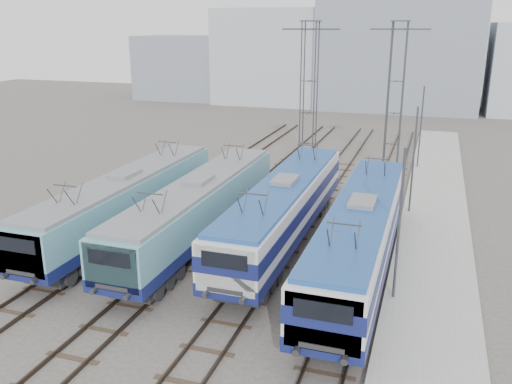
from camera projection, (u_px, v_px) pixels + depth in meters
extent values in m
plane|color=#514C47|center=(196.00, 294.00, 24.68)|extent=(160.00, 160.00, 0.00)
cube|color=#9E9E99|center=(433.00, 252.00, 28.83)|extent=(4.00, 70.00, 0.30)
cube|color=navy|center=(128.00, 213.00, 31.31)|extent=(2.76, 17.45, 0.58)
cube|color=#5F9BAA|center=(126.00, 193.00, 30.96)|extent=(2.71, 17.45, 1.74)
cube|color=#5F9BAA|center=(24.00, 252.00, 23.41)|extent=(2.50, 0.68, 1.98)
cube|color=slate|center=(125.00, 177.00, 30.67)|extent=(2.50, 16.75, 0.19)
cube|color=#262628|center=(66.00, 264.00, 26.25)|extent=(2.04, 3.49, 0.65)
cube|color=#262628|center=(174.00, 196.00, 36.79)|extent=(2.04, 3.49, 0.65)
cube|color=navy|center=(200.00, 220.00, 30.04)|extent=(2.79, 17.60, 0.59)
cube|color=#5F9BAA|center=(199.00, 200.00, 29.69)|extent=(2.74, 17.60, 1.76)
cube|color=#5F9BAA|center=(115.00, 265.00, 22.08)|extent=(2.52, 0.68, 1.99)
cube|color=slate|center=(199.00, 183.00, 29.40)|extent=(2.52, 16.89, 0.20)
cube|color=#262628|center=(148.00, 277.00, 24.94)|extent=(2.05, 3.52, 0.66)
cube|color=#262628|center=(237.00, 201.00, 35.58)|extent=(2.05, 3.52, 0.66)
cube|color=navy|center=(284.00, 221.00, 29.84)|extent=(2.83, 17.84, 0.59)
cube|color=silver|center=(284.00, 201.00, 29.49)|extent=(2.78, 17.84, 1.78)
cube|color=navy|center=(284.00, 202.00, 29.50)|extent=(2.82, 17.86, 0.69)
cube|color=silver|center=(228.00, 268.00, 21.77)|extent=(2.55, 0.69, 2.02)
cube|color=navy|center=(285.00, 183.00, 29.19)|extent=(2.55, 17.13, 0.20)
cube|color=#262628|center=(249.00, 280.00, 24.67)|extent=(2.08, 3.57, 0.67)
cube|color=#262628|center=(308.00, 202.00, 35.45)|extent=(2.08, 3.57, 0.67)
cube|color=navy|center=(360.00, 249.00, 26.13)|extent=(2.87, 18.10, 0.60)
cube|color=silver|center=(361.00, 225.00, 25.77)|extent=(2.82, 18.10, 1.81)
cube|color=navy|center=(361.00, 226.00, 25.79)|extent=(2.86, 18.12, 0.70)
cube|color=silver|center=(325.00, 319.00, 17.94)|extent=(2.59, 0.70, 2.05)
cube|color=navy|center=(362.00, 206.00, 25.48)|extent=(2.59, 17.38, 0.20)
cube|color=#262628|center=(337.00, 326.00, 20.88)|extent=(2.11, 3.62, 0.68)
cube|color=#262628|center=(373.00, 222.00, 31.83)|extent=(2.11, 3.62, 0.68)
cylinder|color=#3F4247|center=(300.00, 101.00, 42.51)|extent=(0.10, 0.10, 12.00)
cylinder|color=#3F4247|center=(314.00, 101.00, 42.18)|extent=(0.10, 0.10, 12.00)
cylinder|color=#3F4247|center=(303.00, 99.00, 43.51)|extent=(0.10, 0.10, 12.00)
cylinder|color=#3F4247|center=(317.00, 100.00, 43.18)|extent=(0.10, 0.10, 12.00)
cube|color=#3F4247|center=(311.00, 29.00, 41.25)|extent=(4.50, 0.12, 0.12)
cylinder|color=#3F4247|center=(387.00, 101.00, 42.38)|extent=(0.10, 0.10, 12.00)
cylinder|color=#3F4247|center=(401.00, 102.00, 42.05)|extent=(0.10, 0.10, 12.00)
cylinder|color=#3F4247|center=(388.00, 99.00, 43.37)|extent=(0.10, 0.10, 12.00)
cylinder|color=#3F4247|center=(402.00, 100.00, 43.04)|extent=(0.10, 0.10, 12.00)
cube|color=#3F4247|center=(400.00, 29.00, 41.11)|extent=(4.50, 0.12, 0.12)
cylinder|color=#3F4247|center=(399.00, 229.00, 22.88)|extent=(0.12, 0.12, 7.00)
cylinder|color=#3F4247|center=(413.00, 163.00, 33.75)|extent=(0.12, 0.12, 7.00)
cylinder|color=#3F4247|center=(421.00, 129.00, 44.63)|extent=(0.12, 0.12, 7.00)
cube|color=#A9B2BB|center=(278.00, 57.00, 83.02)|extent=(18.00, 12.00, 14.00)
cube|color=gray|center=(400.00, 44.00, 77.02)|extent=(22.00, 14.00, 18.00)
cube|color=gray|center=(184.00, 67.00, 88.41)|extent=(14.00, 10.00, 10.00)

